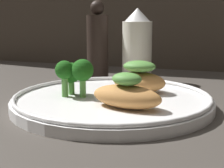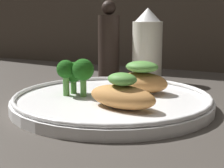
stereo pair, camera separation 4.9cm
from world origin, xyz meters
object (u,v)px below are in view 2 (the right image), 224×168
Objects in this scene: broccoli_bunch at (75,72)px; pepper_grinder at (109,44)px; sauce_bottle at (147,47)px; plate at (112,100)px.

broccoli_bunch is 0.35× the size of pepper_grinder.
sauce_bottle is at bearing 0.00° from pepper_grinder.
broccoli_bunch is at bearing -77.38° from pepper_grinder.
sauce_bottle is 8.37cm from pepper_grinder.
sauce_bottle reaches higher than broccoli_bunch.
plate is 20.99cm from sauce_bottle.
sauce_bottle is at bearing 95.36° from plate.
pepper_grinder is at bearing 102.62° from broccoli_bunch.
pepper_grinder is at bearing 117.06° from plate.
plate is 23.36cm from pepper_grinder.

